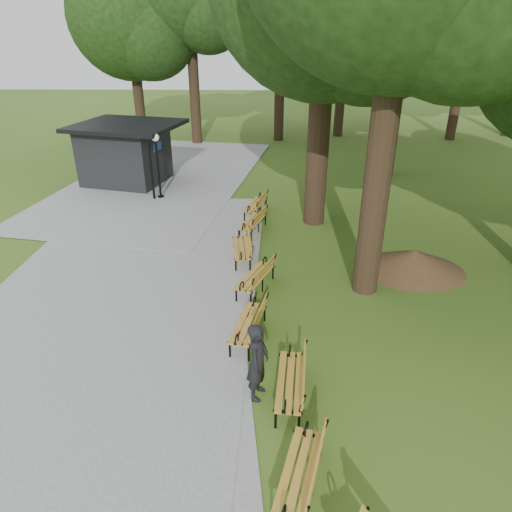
{
  "coord_description": "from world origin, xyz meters",
  "views": [
    {
      "loc": [
        0.18,
        -8.27,
        6.83
      ],
      "look_at": [
        -0.02,
        3.16,
        1.1
      ],
      "focal_mm": 32.22,
      "sensor_mm": 36.0,
      "label": 1
    }
  ],
  "objects_px": {
    "person": "(258,362)",
    "bench_4": "(255,277)",
    "bench_7": "(256,205)",
    "dirt_mound": "(413,260)",
    "bench_5": "(241,247)",
    "lamp_post": "(157,152)",
    "kiosk": "(125,153)",
    "bench_3": "(248,323)",
    "bench_2": "(290,381)",
    "bench_6": "(253,222)",
    "bench_1": "(299,473)"
  },
  "relations": [
    {
      "from": "person",
      "to": "bench_4",
      "type": "relative_size",
      "value": 0.91
    },
    {
      "from": "bench_7",
      "to": "dirt_mound",
      "type": "bearing_deg",
      "value": 61.89
    },
    {
      "from": "bench_5",
      "to": "lamp_post",
      "type": "bearing_deg",
      "value": -152.58
    },
    {
      "from": "kiosk",
      "to": "bench_3",
      "type": "height_order",
      "value": "kiosk"
    },
    {
      "from": "dirt_mound",
      "to": "bench_3",
      "type": "bearing_deg",
      "value": -144.31
    },
    {
      "from": "kiosk",
      "to": "bench_2",
      "type": "relative_size",
      "value": 2.4
    },
    {
      "from": "person",
      "to": "dirt_mound",
      "type": "distance_m",
      "value": 7.3
    },
    {
      "from": "bench_7",
      "to": "bench_5",
      "type": "bearing_deg",
      "value": 9.29
    },
    {
      "from": "lamp_post",
      "to": "dirt_mound",
      "type": "bearing_deg",
      "value": -35.61
    },
    {
      "from": "bench_5",
      "to": "bench_6",
      "type": "xyz_separation_m",
      "value": [
        0.32,
        2.21,
        0.0
      ]
    },
    {
      "from": "bench_5",
      "to": "bench_7",
      "type": "bearing_deg",
      "value": 169.03
    },
    {
      "from": "dirt_mound",
      "to": "lamp_post",
      "type": "bearing_deg",
      "value": 144.39
    },
    {
      "from": "person",
      "to": "bench_3",
      "type": "xyz_separation_m",
      "value": [
        -0.26,
        1.93,
        -0.43
      ]
    },
    {
      "from": "dirt_mound",
      "to": "bench_7",
      "type": "xyz_separation_m",
      "value": [
        -4.97,
        4.62,
        0.09
      ]
    },
    {
      "from": "person",
      "to": "bench_7",
      "type": "xyz_separation_m",
      "value": [
        -0.23,
        10.14,
        -0.43
      ]
    },
    {
      "from": "bench_4",
      "to": "bench_2",
      "type": "bearing_deg",
      "value": 32.6
    },
    {
      "from": "person",
      "to": "bench_2",
      "type": "relative_size",
      "value": 0.91
    },
    {
      "from": "lamp_post",
      "to": "bench_2",
      "type": "bearing_deg",
      "value": -67.22
    },
    {
      "from": "kiosk",
      "to": "bench_1",
      "type": "xyz_separation_m",
      "value": [
        7.22,
        -16.58,
        -0.99
      ]
    },
    {
      "from": "lamp_post",
      "to": "bench_1",
      "type": "xyz_separation_m",
      "value": [
        5.15,
        -14.31,
        -1.62
      ]
    },
    {
      "from": "kiosk",
      "to": "dirt_mound",
      "type": "height_order",
      "value": "kiosk"
    },
    {
      "from": "person",
      "to": "dirt_mound",
      "type": "relative_size",
      "value": 0.64
    },
    {
      "from": "bench_2",
      "to": "bench_7",
      "type": "xyz_separation_m",
      "value": [
        -0.88,
        10.21,
        0.0
      ]
    },
    {
      "from": "bench_4",
      "to": "bench_5",
      "type": "distance_m",
      "value": 1.99
    },
    {
      "from": "kiosk",
      "to": "bench_6",
      "type": "height_order",
      "value": "kiosk"
    },
    {
      "from": "bench_2",
      "to": "dirt_mound",
      "type": "bearing_deg",
      "value": 149.53
    },
    {
      "from": "lamp_post",
      "to": "bench_4",
      "type": "xyz_separation_m",
      "value": [
        4.34,
        -7.89,
        -1.62
      ]
    },
    {
      "from": "bench_4",
      "to": "bench_7",
      "type": "height_order",
      "value": "same"
    },
    {
      "from": "lamp_post",
      "to": "bench_1",
      "type": "height_order",
      "value": "lamp_post"
    },
    {
      "from": "bench_3",
      "to": "bench_7",
      "type": "height_order",
      "value": "same"
    },
    {
      "from": "lamp_post",
      "to": "bench_1",
      "type": "distance_m",
      "value": 15.29
    },
    {
      "from": "bench_5",
      "to": "bench_6",
      "type": "distance_m",
      "value": 2.23
    },
    {
      "from": "lamp_post",
      "to": "bench_3",
      "type": "relative_size",
      "value": 1.49
    },
    {
      "from": "dirt_mound",
      "to": "bench_1",
      "type": "xyz_separation_m",
      "value": [
        -4.06,
        -7.71,
        0.09
      ]
    },
    {
      "from": "lamp_post",
      "to": "bench_7",
      "type": "bearing_deg",
      "value": -25.01
    },
    {
      "from": "person",
      "to": "bench_1",
      "type": "bearing_deg",
      "value": -148.08
    },
    {
      "from": "bench_2",
      "to": "bench_5",
      "type": "xyz_separation_m",
      "value": [
        -1.26,
        6.22,
        0.0
      ]
    },
    {
      "from": "bench_3",
      "to": "bench_5",
      "type": "xyz_separation_m",
      "value": [
        -0.35,
        4.23,
        0.0
      ]
    },
    {
      "from": "bench_4",
      "to": "bench_7",
      "type": "xyz_separation_m",
      "value": [
        -0.1,
        5.91,
        0.0
      ]
    },
    {
      "from": "kiosk",
      "to": "bench_4",
      "type": "xyz_separation_m",
      "value": [
        6.4,
        -10.16,
        -0.99
      ]
    },
    {
      "from": "bench_1",
      "to": "bench_7",
      "type": "bearing_deg",
      "value": -159.68
    },
    {
      "from": "kiosk",
      "to": "person",
      "type": "bearing_deg",
      "value": -51.42
    },
    {
      "from": "bench_6",
      "to": "bench_5",
      "type": "bearing_deg",
      "value": 9.99
    },
    {
      "from": "person",
      "to": "bench_2",
      "type": "xyz_separation_m",
      "value": [
        0.65,
        -0.07,
        -0.43
      ]
    },
    {
      "from": "kiosk",
      "to": "bench_6",
      "type": "xyz_separation_m",
      "value": [
        6.23,
        -6.02,
        -0.99
      ]
    },
    {
      "from": "person",
      "to": "lamp_post",
      "type": "distance_m",
      "value": 12.97
    },
    {
      "from": "dirt_mound",
      "to": "bench_2",
      "type": "distance_m",
      "value": 6.93
    },
    {
      "from": "person",
      "to": "bench_4",
      "type": "bearing_deg",
      "value": 16.29
    },
    {
      "from": "dirt_mound",
      "to": "bench_1",
      "type": "height_order",
      "value": "bench_1"
    },
    {
      "from": "bench_1",
      "to": "kiosk",
      "type": "bearing_deg",
      "value": -140.4
    }
  ]
}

